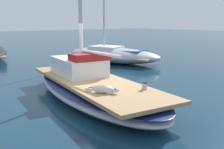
{
  "coord_description": "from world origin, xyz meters",
  "views": [
    {
      "loc": [
        -4.87,
        -7.16,
        2.59
      ],
      "look_at": [
        0.0,
        -1.0,
        1.01
      ],
      "focal_mm": 43.06,
      "sensor_mm": 36.0,
      "label": 1
    }
  ],
  "objects_px": {
    "dog_white": "(104,89)",
    "coiled_rope": "(91,88)",
    "moored_boat_starboard_side": "(113,54)",
    "sailboat_main": "(93,90)",
    "deck_winch": "(144,86)"
  },
  "relations": [
    {
      "from": "deck_winch",
      "to": "moored_boat_starboard_side",
      "type": "distance_m",
      "value": 9.29
    },
    {
      "from": "sailboat_main",
      "to": "moored_boat_starboard_side",
      "type": "bearing_deg",
      "value": 46.94
    },
    {
      "from": "deck_winch",
      "to": "coiled_rope",
      "type": "height_order",
      "value": "deck_winch"
    },
    {
      "from": "dog_white",
      "to": "deck_winch",
      "type": "distance_m",
      "value": 1.21
    },
    {
      "from": "dog_white",
      "to": "coiled_rope",
      "type": "distance_m",
      "value": 0.6
    },
    {
      "from": "dog_white",
      "to": "moored_boat_starboard_side",
      "type": "distance_m",
      "value": 9.65
    },
    {
      "from": "dog_white",
      "to": "deck_winch",
      "type": "bearing_deg",
      "value": -19.12
    },
    {
      "from": "dog_white",
      "to": "coiled_rope",
      "type": "height_order",
      "value": "dog_white"
    },
    {
      "from": "deck_winch",
      "to": "sailboat_main",
      "type": "bearing_deg",
      "value": 103.85
    },
    {
      "from": "deck_winch",
      "to": "moored_boat_starboard_side",
      "type": "xyz_separation_m",
      "value": [
        5.04,
        7.8,
        -0.25
      ]
    },
    {
      "from": "sailboat_main",
      "to": "dog_white",
      "type": "height_order",
      "value": "dog_white"
    },
    {
      "from": "coiled_rope",
      "to": "moored_boat_starboard_side",
      "type": "relative_size",
      "value": 0.05
    },
    {
      "from": "moored_boat_starboard_side",
      "to": "coiled_rope",
      "type": "bearing_deg",
      "value": -132.34
    },
    {
      "from": "coiled_rope",
      "to": "sailboat_main",
      "type": "bearing_deg",
      "value": 52.78
    },
    {
      "from": "dog_white",
      "to": "coiled_rope",
      "type": "bearing_deg",
      "value": 91.3
    }
  ]
}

